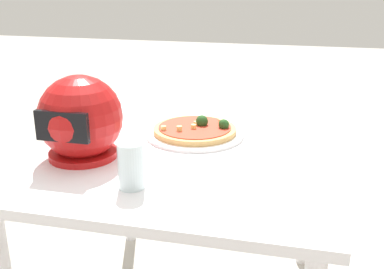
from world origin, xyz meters
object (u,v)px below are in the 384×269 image
at_px(drinking_glass, 131,165).
at_px(pizza, 196,129).
at_px(dining_table, 189,167).
at_px(motorcycle_helmet, 80,119).

bearing_deg(drinking_glass, pizza, -99.80).
height_order(dining_table, motorcycle_helmet, motorcycle_helmet).
bearing_deg(pizza, drinking_glass, 80.20).
xyz_separation_m(pizza, motorcycle_helmet, (0.30, 0.27, 0.10)).
bearing_deg(pizza, dining_table, 86.80).
xyz_separation_m(motorcycle_helmet, drinking_glass, (-0.22, 0.17, -0.06)).
bearing_deg(drinking_glass, motorcycle_helmet, -37.00).
distance_m(pizza, motorcycle_helmet, 0.41).
bearing_deg(drinking_glass, dining_table, -101.56).
bearing_deg(motorcycle_helmet, dining_table, -148.72).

